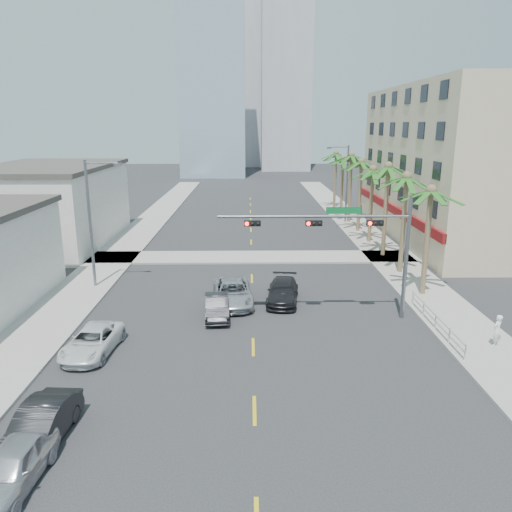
% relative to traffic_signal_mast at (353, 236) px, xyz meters
% --- Properties ---
extents(ground, '(260.00, 260.00, 0.00)m').
position_rel_traffic_signal_mast_xyz_m(ground, '(-5.78, -7.95, -5.06)').
color(ground, '#262628').
rests_on(ground, ground).
extents(sidewalk_right, '(4.00, 120.00, 0.15)m').
position_rel_traffic_signal_mast_xyz_m(sidewalk_right, '(6.22, 12.05, -4.99)').
color(sidewalk_right, gray).
rests_on(sidewalk_right, ground).
extents(sidewalk_left, '(4.00, 120.00, 0.15)m').
position_rel_traffic_signal_mast_xyz_m(sidewalk_left, '(-17.78, 12.05, -4.99)').
color(sidewalk_left, gray).
rests_on(sidewalk_left, ground).
extents(sidewalk_cross, '(80.00, 4.00, 0.15)m').
position_rel_traffic_signal_mast_xyz_m(sidewalk_cross, '(-5.78, 14.05, -4.99)').
color(sidewalk_cross, gray).
rests_on(sidewalk_cross, ground).
extents(building_right, '(15.25, 28.00, 15.00)m').
position_rel_traffic_signal_mast_xyz_m(building_right, '(16.21, 22.05, 2.43)').
color(building_right, beige).
rests_on(building_right, ground).
extents(building_left_far, '(11.00, 18.00, 7.20)m').
position_rel_traffic_signal_mast_xyz_m(building_left_far, '(-25.28, 20.05, -1.46)').
color(building_left_far, beige).
rests_on(building_left_far, ground).
extents(tower_far_left, '(14.00, 14.00, 48.00)m').
position_rel_traffic_signal_mast_xyz_m(tower_far_left, '(-13.78, 87.05, 18.94)').
color(tower_far_left, '#99B2C6').
rests_on(tower_far_left, ground).
extents(tower_far_right, '(12.00, 12.00, 60.00)m').
position_rel_traffic_signal_mast_xyz_m(tower_far_right, '(3.22, 102.05, 24.94)').
color(tower_far_right, '#ADADB2').
rests_on(tower_far_right, ground).
extents(tower_far_center, '(16.00, 16.00, 42.00)m').
position_rel_traffic_signal_mast_xyz_m(tower_far_center, '(-8.78, 117.05, 15.94)').
color(tower_far_center, '#ADADB2').
rests_on(tower_far_center, ground).
extents(traffic_signal_mast, '(11.12, 0.54, 7.20)m').
position_rel_traffic_signal_mast_xyz_m(traffic_signal_mast, '(0.00, 0.00, 0.00)').
color(traffic_signal_mast, slate).
rests_on(traffic_signal_mast, ground).
extents(palm_tree_0, '(4.80, 4.80, 7.80)m').
position_rel_traffic_signal_mast_xyz_m(palm_tree_0, '(5.82, 4.05, 2.02)').
color(palm_tree_0, brown).
rests_on(palm_tree_0, ground).
extents(palm_tree_1, '(4.80, 4.80, 8.16)m').
position_rel_traffic_signal_mast_xyz_m(palm_tree_1, '(5.82, 9.25, 2.37)').
color(palm_tree_1, brown).
rests_on(palm_tree_1, ground).
extents(palm_tree_2, '(4.80, 4.80, 8.52)m').
position_rel_traffic_signal_mast_xyz_m(palm_tree_2, '(5.82, 14.45, 2.72)').
color(palm_tree_2, brown).
rests_on(palm_tree_2, ground).
extents(palm_tree_3, '(4.80, 4.80, 7.80)m').
position_rel_traffic_signal_mast_xyz_m(palm_tree_3, '(5.82, 19.65, 2.02)').
color(palm_tree_3, brown).
rests_on(palm_tree_3, ground).
extents(palm_tree_4, '(4.80, 4.80, 8.16)m').
position_rel_traffic_signal_mast_xyz_m(palm_tree_4, '(5.82, 24.85, 2.37)').
color(palm_tree_4, brown).
rests_on(palm_tree_4, ground).
extents(palm_tree_5, '(4.80, 4.80, 8.52)m').
position_rel_traffic_signal_mast_xyz_m(palm_tree_5, '(5.82, 30.05, 2.72)').
color(palm_tree_5, brown).
rests_on(palm_tree_5, ground).
extents(palm_tree_6, '(4.80, 4.80, 7.80)m').
position_rel_traffic_signal_mast_xyz_m(palm_tree_6, '(5.82, 35.25, 2.02)').
color(palm_tree_6, brown).
rests_on(palm_tree_6, ground).
extents(palm_tree_7, '(4.80, 4.80, 8.16)m').
position_rel_traffic_signal_mast_xyz_m(palm_tree_7, '(5.82, 40.45, 2.37)').
color(palm_tree_7, brown).
rests_on(palm_tree_7, ground).
extents(streetlight_left, '(2.55, 0.25, 9.00)m').
position_rel_traffic_signal_mast_xyz_m(streetlight_left, '(-16.78, 6.05, -0.00)').
color(streetlight_left, slate).
rests_on(streetlight_left, ground).
extents(streetlight_right, '(2.55, 0.25, 9.00)m').
position_rel_traffic_signal_mast_xyz_m(streetlight_right, '(5.21, 30.05, -0.00)').
color(streetlight_right, slate).
rests_on(streetlight_right, ground).
extents(guardrail, '(0.08, 8.08, 1.00)m').
position_rel_traffic_signal_mast_xyz_m(guardrail, '(4.52, -1.95, -4.39)').
color(guardrail, silver).
rests_on(guardrail, ground).
extents(car_parked_near, '(1.91, 4.22, 1.41)m').
position_rel_traffic_signal_mast_xyz_m(car_parked_near, '(-13.58, -14.20, -4.36)').
color(car_parked_near, silver).
rests_on(car_parked_near, ground).
extents(car_parked_mid, '(1.80, 4.46, 1.44)m').
position_rel_traffic_signal_mast_xyz_m(car_parked_mid, '(-13.58, -11.96, -4.34)').
color(car_parked_mid, black).
rests_on(car_parked_mid, ground).
extents(car_parked_far, '(2.55, 4.79, 1.28)m').
position_rel_traffic_signal_mast_xyz_m(car_parked_far, '(-13.95, -4.57, -4.42)').
color(car_parked_far, white).
rests_on(car_parked_far, ground).
extents(car_lane_left, '(1.70, 4.10, 1.32)m').
position_rel_traffic_signal_mast_xyz_m(car_lane_left, '(-7.94, 0.32, -4.40)').
color(car_lane_left, black).
rests_on(car_lane_left, ground).
extents(car_lane_center, '(2.90, 5.52, 1.48)m').
position_rel_traffic_signal_mast_xyz_m(car_lane_center, '(-7.07, 2.63, -4.32)').
color(car_lane_center, silver).
rests_on(car_lane_center, ground).
extents(car_lane_right, '(2.51, 4.98, 1.39)m').
position_rel_traffic_signal_mast_xyz_m(car_lane_right, '(-3.78, 2.96, -4.37)').
color(car_lane_right, black).
rests_on(car_lane_right, ground).
extents(pedestrian, '(0.74, 0.69, 1.69)m').
position_rel_traffic_signal_mast_xyz_m(pedestrian, '(6.83, -4.26, -4.07)').
color(pedestrian, white).
rests_on(pedestrian, sidewalk_right).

